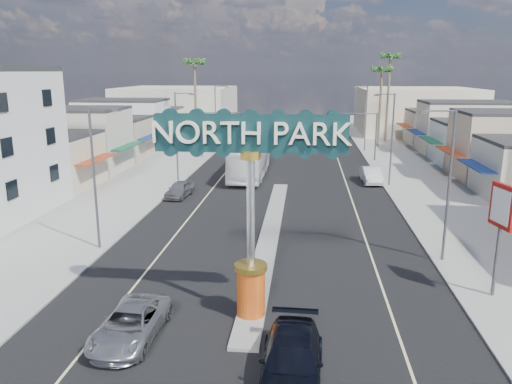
% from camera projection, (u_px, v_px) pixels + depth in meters
% --- Properties ---
extents(ground, '(160.00, 160.00, 0.00)m').
position_uv_depth(ground, '(281.00, 184.00, 50.11)').
color(ground, gray).
rests_on(ground, ground).
extents(road, '(20.00, 120.00, 0.01)m').
position_uv_depth(road, '(281.00, 184.00, 50.11)').
color(road, black).
rests_on(road, ground).
extents(median_island, '(1.30, 30.00, 0.16)m').
position_uv_depth(median_island, '(270.00, 233.00, 34.63)').
color(median_island, gray).
rests_on(median_island, ground).
extents(sidewalk_left, '(8.00, 120.00, 0.12)m').
position_uv_depth(sidewalk_left, '(146.00, 180.00, 51.45)').
color(sidewalk_left, gray).
rests_on(sidewalk_left, ground).
extents(sidewalk_right, '(8.00, 120.00, 0.12)m').
position_uv_depth(sidewalk_right, '(424.00, 186.00, 48.75)').
color(sidewalk_right, gray).
rests_on(sidewalk_right, ground).
extents(storefront_row_left, '(12.00, 42.00, 6.00)m').
position_uv_depth(storefront_row_left, '(101.00, 135.00, 64.29)').
color(storefront_row_left, beige).
rests_on(storefront_row_left, ground).
extents(storefront_row_right, '(12.00, 42.00, 6.00)m').
position_uv_depth(storefront_row_right, '(487.00, 140.00, 59.65)').
color(storefront_row_right, '#B7B29E').
rests_on(storefront_row_right, ground).
extents(backdrop_far_left, '(20.00, 20.00, 8.00)m').
position_uv_depth(backdrop_far_left, '(178.00, 109.00, 94.79)').
color(backdrop_far_left, '#B7B29E').
rests_on(backdrop_far_left, ground).
extents(backdrop_far_right, '(20.00, 20.00, 8.00)m').
position_uv_depth(backdrop_far_right, '(415.00, 110.00, 90.54)').
color(backdrop_far_right, beige).
rests_on(backdrop_far_right, ground).
extents(gateway_sign, '(8.20, 1.50, 9.15)m').
position_uv_depth(gateway_sign, '(251.00, 193.00, 21.62)').
color(gateway_sign, red).
rests_on(gateway_sign, median_island).
extents(traffic_signal_left, '(5.09, 0.45, 6.00)m').
position_uv_depth(traffic_signal_left, '(215.00, 125.00, 63.51)').
color(traffic_signal_left, '#47474C').
rests_on(traffic_signal_left, ground).
extents(traffic_signal_right, '(5.09, 0.45, 6.00)m').
position_uv_depth(traffic_signal_right, '(361.00, 127.00, 61.74)').
color(traffic_signal_right, '#47474C').
rests_on(traffic_signal_right, ground).
extents(streetlight_l_near, '(2.03, 0.22, 9.00)m').
position_uv_depth(streetlight_l_near, '(96.00, 171.00, 30.59)').
color(streetlight_l_near, '#47474C').
rests_on(streetlight_l_near, ground).
extents(streetlight_l_mid, '(2.03, 0.22, 9.00)m').
position_uv_depth(streetlight_l_mid, '(178.00, 132.00, 49.92)').
color(streetlight_l_mid, '#47474C').
rests_on(streetlight_l_mid, ground).
extents(streetlight_l_far, '(2.03, 0.22, 9.00)m').
position_uv_depth(streetlight_l_far, '(217.00, 114.00, 71.18)').
color(streetlight_l_far, '#47474C').
rests_on(streetlight_l_far, ground).
extents(streetlight_r_near, '(2.03, 0.22, 9.00)m').
position_uv_depth(streetlight_r_near, '(447.00, 178.00, 28.57)').
color(streetlight_r_near, '#47474C').
rests_on(streetlight_r_near, ground).
extents(streetlight_r_mid, '(2.03, 0.22, 9.00)m').
position_uv_depth(streetlight_r_mid, '(390.00, 135.00, 47.90)').
color(streetlight_r_mid, '#47474C').
rests_on(streetlight_r_mid, ground).
extents(streetlight_r_far, '(2.03, 0.22, 9.00)m').
position_uv_depth(streetlight_r_far, '(365.00, 115.00, 69.17)').
color(streetlight_r_far, '#47474C').
rests_on(streetlight_r_far, ground).
extents(palm_left_far, '(2.60, 2.60, 13.10)m').
position_uv_depth(palm_left_far, '(195.00, 67.00, 67.97)').
color(palm_left_far, brown).
rests_on(palm_left_far, ground).
extents(palm_right_mid, '(2.60, 2.60, 12.10)m').
position_uv_depth(palm_right_mid, '(382.00, 74.00, 71.47)').
color(palm_right_mid, brown).
rests_on(palm_right_mid, ground).
extents(palm_right_far, '(2.60, 2.60, 14.10)m').
position_uv_depth(palm_right_far, '(390.00, 62.00, 76.66)').
color(palm_right_far, brown).
rests_on(palm_right_far, ground).
extents(suv_left, '(2.51, 5.14, 1.41)m').
position_uv_depth(suv_left, '(130.00, 324.00, 20.98)').
color(suv_left, '#A2A2A6').
rests_on(suv_left, ground).
extents(suv_right, '(2.39, 5.62, 1.62)m').
position_uv_depth(suv_right, '(291.00, 361.00, 18.11)').
color(suv_right, black).
rests_on(suv_right, ground).
extents(car_parked_left, '(2.17, 4.35, 1.42)m').
position_uv_depth(car_parked_left, '(179.00, 189.00, 44.71)').
color(car_parked_left, slate).
rests_on(car_parked_left, ground).
extents(car_parked_right, '(1.89, 4.90, 1.59)m').
position_uv_depth(car_parked_right, '(371.00, 175.00, 50.35)').
color(car_parked_right, silver).
rests_on(car_parked_right, ground).
extents(city_bus, '(3.27, 13.58, 3.78)m').
position_uv_depth(city_bus, '(250.00, 159.00, 53.48)').
color(city_bus, white).
rests_on(city_bus, ground).
extents(bank_pylon_sign, '(0.62, 1.78, 5.69)m').
position_uv_depth(bank_pylon_sign, '(502.00, 213.00, 24.03)').
color(bank_pylon_sign, '#47474C').
rests_on(bank_pylon_sign, sidewalk_right).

